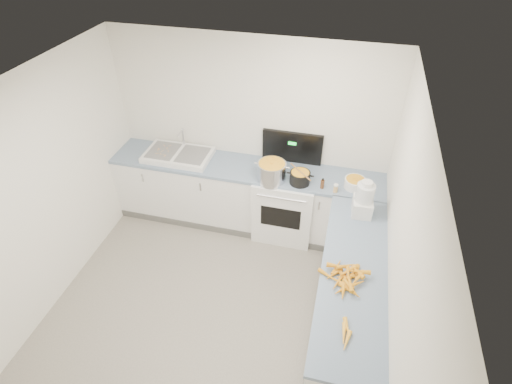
% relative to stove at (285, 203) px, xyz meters
% --- Properties ---
extents(floor, '(3.50, 4.00, 0.00)m').
position_rel_stove_xyz_m(floor, '(-0.55, -1.69, -0.47)').
color(floor, gray).
rests_on(floor, ground).
extents(ceiling, '(3.50, 4.00, 0.00)m').
position_rel_stove_xyz_m(ceiling, '(-0.55, -1.69, 2.03)').
color(ceiling, white).
rests_on(ceiling, ground).
extents(wall_back, '(3.50, 0.00, 2.50)m').
position_rel_stove_xyz_m(wall_back, '(-0.55, 0.31, 0.78)').
color(wall_back, white).
rests_on(wall_back, ground).
extents(wall_left, '(0.00, 4.00, 2.50)m').
position_rel_stove_xyz_m(wall_left, '(-2.30, -1.69, 0.78)').
color(wall_left, white).
rests_on(wall_left, ground).
extents(wall_right, '(0.00, 4.00, 2.50)m').
position_rel_stove_xyz_m(wall_right, '(1.20, -1.69, 0.78)').
color(wall_right, white).
rests_on(wall_right, ground).
extents(counter_back, '(3.50, 0.62, 0.94)m').
position_rel_stove_xyz_m(counter_back, '(-0.55, 0.01, -0.00)').
color(counter_back, white).
rests_on(counter_back, ground).
extents(counter_right, '(0.62, 2.20, 0.94)m').
position_rel_stove_xyz_m(counter_right, '(0.90, -1.39, -0.00)').
color(counter_right, white).
rests_on(counter_right, ground).
extents(stove, '(0.76, 0.65, 1.36)m').
position_rel_stove_xyz_m(stove, '(0.00, 0.00, 0.00)').
color(stove, white).
rests_on(stove, ground).
extents(sink, '(0.86, 0.52, 0.31)m').
position_rel_stove_xyz_m(sink, '(-1.45, 0.02, 0.50)').
color(sink, white).
rests_on(sink, counter_back).
extents(steel_pot, '(0.37, 0.37, 0.25)m').
position_rel_stove_xyz_m(steel_pot, '(-0.16, -0.16, 0.57)').
color(steel_pot, silver).
rests_on(steel_pot, stove).
extents(black_pot, '(0.30, 0.30, 0.17)m').
position_rel_stove_xyz_m(black_pot, '(0.18, -0.15, 0.53)').
color(black_pot, black).
rests_on(black_pot, stove).
extents(wooden_spoon, '(0.29, 0.30, 0.02)m').
position_rel_stove_xyz_m(wooden_spoon, '(0.18, -0.15, 0.63)').
color(wooden_spoon, '#AD7A47').
rests_on(wooden_spoon, black_pot).
extents(mixing_bowl, '(0.30, 0.30, 0.12)m').
position_rel_stove_xyz_m(mixing_bowl, '(0.82, -0.07, 0.52)').
color(mixing_bowl, white).
rests_on(mixing_bowl, counter_back).
extents(extract_bottle, '(0.04, 0.04, 0.11)m').
position_rel_stove_xyz_m(extract_bottle, '(0.45, -0.18, 0.52)').
color(extract_bottle, '#593319').
rests_on(extract_bottle, counter_back).
extents(spice_jar, '(0.05, 0.05, 0.09)m').
position_rel_stove_xyz_m(spice_jar, '(0.61, -0.22, 0.51)').
color(spice_jar, '#E5B266').
rests_on(spice_jar, counter_back).
extents(food_processor, '(0.22, 0.26, 0.42)m').
position_rel_stove_xyz_m(food_processor, '(0.92, -0.53, 0.65)').
color(food_processor, white).
rests_on(food_processor, counter_right).
extents(carrot_pile, '(0.47, 0.45, 0.09)m').
position_rel_stove_xyz_m(carrot_pile, '(0.83, -1.50, 0.50)').
color(carrot_pile, '#F9A41E').
rests_on(carrot_pile, counter_right).
extents(peeled_carrots, '(0.09, 0.30, 0.04)m').
position_rel_stove_xyz_m(peeled_carrots, '(0.87, -2.07, 0.49)').
color(peeled_carrots, '#FFAC26').
rests_on(peeled_carrots, counter_right).
extents(peelings, '(0.17, 0.29, 0.01)m').
position_rel_stove_xyz_m(peelings, '(-1.66, 0.01, 0.54)').
color(peelings, tan).
rests_on(peelings, sink).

